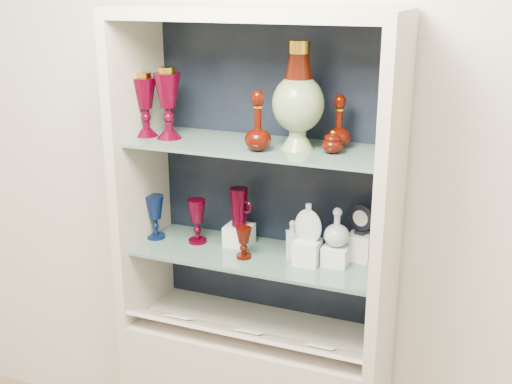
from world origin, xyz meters
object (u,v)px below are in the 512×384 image
at_px(pedestal_lamp_left, 145,105).
at_px(ruby_pitcher, 239,207).
at_px(clear_square_bottle, 292,239).
at_px(cameo_medallion, 361,219).
at_px(ruby_decanter_b, 339,120).
at_px(ruby_goblet_tall, 197,221).
at_px(pedestal_lamp_right, 168,103).
at_px(ruby_decanter_a, 258,117).
at_px(cobalt_goblet, 155,217).
at_px(enamel_urn, 298,96).
at_px(ruby_goblet_small, 244,243).
at_px(flat_flask, 308,222).
at_px(clear_round_decanter, 337,228).
at_px(lidded_bowl, 333,141).

xyz_separation_m(pedestal_lamp_left, ruby_pitcher, (0.34, 0.08, -0.38)).
bearing_deg(clear_square_bottle, cameo_medallion, 15.22).
relative_size(ruby_decanter_b, ruby_goblet_tall, 1.13).
distance_m(pedestal_lamp_right, clear_square_bottle, 0.67).
relative_size(pedestal_lamp_right, ruby_decanter_b, 1.32).
bearing_deg(ruby_decanter_a, clear_square_bottle, 47.43).
relative_size(ruby_decanter_a, cobalt_goblet, 1.33).
xyz_separation_m(enamel_urn, ruby_goblet_small, (-0.18, -0.05, -0.54)).
relative_size(pedestal_lamp_left, pedestal_lamp_right, 0.91).
relative_size(ruby_decanter_a, ruby_decanter_b, 1.18).
relative_size(pedestal_lamp_left, ruby_decanter_b, 1.19).
xyz_separation_m(ruby_goblet_tall, ruby_pitcher, (0.16, 0.04, 0.07)).
height_order(enamel_urn, ruby_decanter_a, enamel_urn).
relative_size(enamel_urn, flat_flask, 2.57).
height_order(enamel_urn, ruby_decanter_b, enamel_urn).
distance_m(ruby_goblet_tall, clear_round_decanter, 0.56).
xyz_separation_m(lidded_bowl, clear_round_decanter, (0.02, 0.04, -0.32)).
bearing_deg(cobalt_goblet, cameo_medallion, 6.50).
distance_m(pedestal_lamp_left, ruby_decanter_b, 0.72).
xyz_separation_m(ruby_goblet_small, flat_flask, (0.23, 0.04, 0.10)).
bearing_deg(cameo_medallion, lidded_bowl, -112.23).
bearing_deg(clear_square_bottle, flat_flask, -29.01).
distance_m(ruby_decanter_b, ruby_pitcher, 0.52).
bearing_deg(pedestal_lamp_right, enamel_urn, 3.20).
height_order(pedestal_lamp_right, ruby_goblet_small, pedestal_lamp_right).
distance_m(lidded_bowl, flat_flask, 0.31).
height_order(ruby_decanter_a, ruby_decanter_b, ruby_decanter_a).
bearing_deg(ruby_pitcher, ruby_decanter_a, -30.07).
xyz_separation_m(flat_flask, clear_round_decanter, (0.10, 0.03, -0.02)).
height_order(ruby_goblet_tall, ruby_goblet_small, ruby_goblet_tall).
relative_size(flat_flask, cameo_medallion, 1.23).
height_order(ruby_decanter_b, lidded_bowl, ruby_decanter_b).
xyz_separation_m(pedestal_lamp_right, cobalt_goblet, (-0.10, 0.03, -0.46)).
bearing_deg(ruby_goblet_tall, ruby_decanter_a, -18.35).
relative_size(pedestal_lamp_right, enamel_urn, 0.71).
bearing_deg(flat_flask, clear_round_decanter, 23.67).
height_order(ruby_pitcher, flat_flask, flat_flask).
bearing_deg(lidded_bowl, pedestal_lamp_right, -178.94).
bearing_deg(clear_square_bottle, ruby_goblet_tall, -178.89).
distance_m(ruby_decanter_b, clear_round_decanter, 0.38).
bearing_deg(pedestal_lamp_right, ruby_decanter_a, -7.71).
relative_size(ruby_goblet_small, flat_flask, 0.83).
relative_size(pedestal_lamp_left, enamel_urn, 0.65).
bearing_deg(clear_square_bottle, cobalt_goblet, -177.28).
bearing_deg(ruby_pitcher, clear_square_bottle, 8.25).
distance_m(clear_round_decanter, cameo_medallion, 0.10).
xyz_separation_m(pedestal_lamp_right, cameo_medallion, (0.71, 0.12, -0.39)).
bearing_deg(ruby_decanter_a, enamel_urn, 33.78).
distance_m(ruby_goblet_tall, flat_flask, 0.47).
height_order(pedestal_lamp_right, cobalt_goblet, pedestal_lamp_right).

